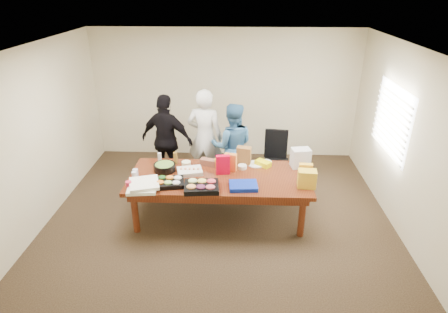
{
  "coord_description": "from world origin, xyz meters",
  "views": [
    {
      "loc": [
        0.29,
        -5.14,
        3.5
      ],
      "look_at": [
        0.07,
        0.1,
        1.04
      ],
      "focal_mm": 30.02,
      "sensor_mm": 36.0,
      "label": 1
    }
  ],
  "objects_px": {
    "conference_table": "(219,197)",
    "office_chair": "(276,162)",
    "person_center": "(205,137)",
    "sheet_cake": "(190,171)",
    "person_right": "(232,146)",
    "salad_bowl": "(165,167)"
  },
  "relations": [
    {
      "from": "person_center",
      "to": "sheet_cake",
      "type": "height_order",
      "value": "person_center"
    },
    {
      "from": "conference_table",
      "to": "office_chair",
      "type": "relative_size",
      "value": 2.78
    },
    {
      "from": "person_center",
      "to": "salad_bowl",
      "type": "height_order",
      "value": "person_center"
    },
    {
      "from": "conference_table",
      "to": "person_center",
      "type": "height_order",
      "value": "person_center"
    },
    {
      "from": "person_center",
      "to": "person_right",
      "type": "distance_m",
      "value": 0.54
    },
    {
      "from": "office_chair",
      "to": "sheet_cake",
      "type": "distance_m",
      "value": 1.78
    },
    {
      "from": "office_chair",
      "to": "person_right",
      "type": "relative_size",
      "value": 0.63
    },
    {
      "from": "conference_table",
      "to": "office_chair",
      "type": "xyz_separation_m",
      "value": [
        0.99,
        1.07,
        0.13
      ]
    },
    {
      "from": "person_center",
      "to": "sheet_cake",
      "type": "xyz_separation_m",
      "value": [
        -0.15,
        -1.13,
        -0.12
      ]
    },
    {
      "from": "conference_table",
      "to": "office_chair",
      "type": "bearing_deg",
      "value": 47.22
    },
    {
      "from": "person_center",
      "to": "sheet_cake",
      "type": "relative_size",
      "value": 4.75
    },
    {
      "from": "sheet_cake",
      "to": "conference_table",
      "type": "bearing_deg",
      "value": -23.87
    },
    {
      "from": "person_right",
      "to": "conference_table",
      "type": "bearing_deg",
      "value": 78.36
    },
    {
      "from": "person_right",
      "to": "sheet_cake",
      "type": "xyz_separation_m",
      "value": [
        -0.65,
        -0.98,
        -0.02
      ]
    },
    {
      "from": "office_chair",
      "to": "sheet_cake",
      "type": "height_order",
      "value": "office_chair"
    },
    {
      "from": "person_right",
      "to": "office_chair",
      "type": "bearing_deg",
      "value": 178.2
    },
    {
      "from": "conference_table",
      "to": "sheet_cake",
      "type": "height_order",
      "value": "sheet_cake"
    },
    {
      "from": "salad_bowl",
      "to": "sheet_cake",
      "type": "bearing_deg",
      "value": -10.1
    },
    {
      "from": "conference_table",
      "to": "person_center",
      "type": "xyz_separation_m",
      "value": [
        -0.32,
        1.21,
        0.53
      ]
    },
    {
      "from": "person_center",
      "to": "salad_bowl",
      "type": "xyz_separation_m",
      "value": [
        -0.56,
        -1.05,
        -0.1
      ]
    },
    {
      "from": "conference_table",
      "to": "person_right",
      "type": "height_order",
      "value": "person_right"
    },
    {
      "from": "office_chair",
      "to": "person_right",
      "type": "xyz_separation_m",
      "value": [
        -0.81,
        -0.0,
        0.3
      ]
    }
  ]
}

